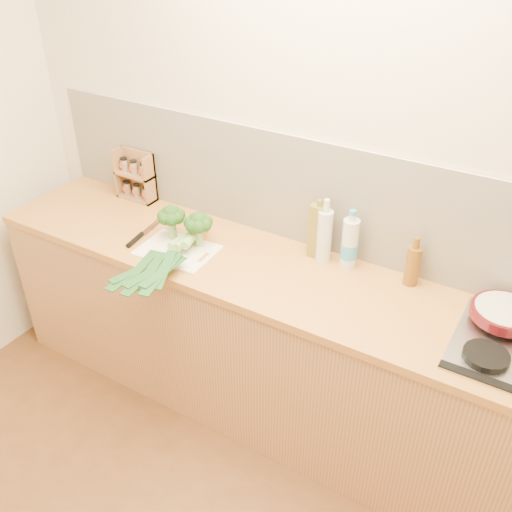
{
  "coord_description": "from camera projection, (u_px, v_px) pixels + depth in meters",
  "views": [
    {
      "loc": [
        0.95,
        -0.7,
        2.38
      ],
      "look_at": [
        -0.13,
        1.1,
        1.02
      ],
      "focal_mm": 40.0,
      "sensor_mm": 36.0,
      "label": 1
    }
  ],
  "objects": [
    {
      "name": "room_shell",
      "position": [
        324.0,
        198.0,
        2.64
      ],
      "size": [
        3.5,
        3.5,
        3.5
      ],
      "color": "beige",
      "rests_on": "ground"
    },
    {
      "name": "leek_front",
      "position": [
        171.0,
        246.0,
        2.73
      ],
      "size": [
        0.1,
        0.69,
        0.04
      ],
      "rotation": [
        0.0,
        0.0,
        -0.02
      ],
      "color": "white",
      "rests_on": "chopping_board"
    },
    {
      "name": "spice_rack",
      "position": [
        137.0,
        178.0,
        3.17
      ],
      "size": [
        0.23,
        0.09,
        0.28
      ],
      "color": "#9E6643",
      "rests_on": "counter"
    },
    {
      "name": "chopping_board",
      "position": [
        177.0,
        251.0,
        2.75
      ],
      "size": [
        0.38,
        0.29,
        0.01
      ],
      "primitive_type": "cube",
      "rotation": [
        0.0,
        0.0,
        0.05
      ],
      "color": "white",
      "rests_on": "counter"
    },
    {
      "name": "amber_bottle",
      "position": [
        413.0,
        265.0,
        2.48
      ],
      "size": [
        0.06,
        0.06,
        0.24
      ],
      "color": "brown",
      "rests_on": "counter"
    },
    {
      "name": "chefs_knife",
      "position": [
        140.0,
        236.0,
        2.86
      ],
      "size": [
        0.08,
        0.33,
        0.02
      ],
      "rotation": [
        0.0,
        0.0,
        0.15
      ],
      "color": "silver",
      "rests_on": "counter"
    },
    {
      "name": "oil_tin",
      "position": [
        318.0,
        231.0,
        2.65
      ],
      "size": [
        0.08,
        0.05,
        0.3
      ],
      "color": "olive",
      "rests_on": "counter"
    },
    {
      "name": "leek_back",
      "position": [
        184.0,
        247.0,
        2.66
      ],
      "size": [
        0.2,
        0.66,
        0.04
      ],
      "rotation": [
        0.0,
        0.0,
        0.22
      ],
      "color": "white",
      "rests_on": "chopping_board"
    },
    {
      "name": "counter",
      "position": [
        290.0,
        351.0,
        2.82
      ],
      "size": [
        3.2,
        0.62,
        0.9
      ],
      "color": "#B5814B",
      "rests_on": "ground"
    },
    {
      "name": "glass_bottle",
      "position": [
        324.0,
        235.0,
        2.62
      ],
      "size": [
        0.07,
        0.07,
        0.32
      ],
      "color": "silver",
      "rests_on": "counter"
    },
    {
      "name": "broccoli_left",
      "position": [
        171.0,
        216.0,
        2.78
      ],
      "size": [
        0.14,
        0.14,
        0.18
      ],
      "color": "#83A560",
      "rests_on": "chopping_board"
    },
    {
      "name": "water_bottle",
      "position": [
        349.0,
        245.0,
        2.59
      ],
      "size": [
        0.08,
        0.08,
        0.27
      ],
      "color": "silver",
      "rests_on": "counter"
    },
    {
      "name": "leek_mid",
      "position": [
        176.0,
        248.0,
        2.68
      ],
      "size": [
        0.13,
        0.67,
        0.04
      ],
      "rotation": [
        0.0,
        0.0,
        0.11
      ],
      "color": "white",
      "rests_on": "chopping_board"
    },
    {
      "name": "broccoli_right",
      "position": [
        198.0,
        223.0,
        2.72
      ],
      "size": [
        0.14,
        0.14,
        0.18
      ],
      "color": "#83A560",
      "rests_on": "chopping_board"
    },
    {
      "name": "skillet",
      "position": [
        505.0,
        313.0,
        2.26
      ],
      "size": [
        0.38,
        0.26,
        0.05
      ],
      "rotation": [
        0.0,
        0.0,
        -0.22
      ],
      "color": "#510D11",
      "rests_on": "gas_hob"
    }
  ]
}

